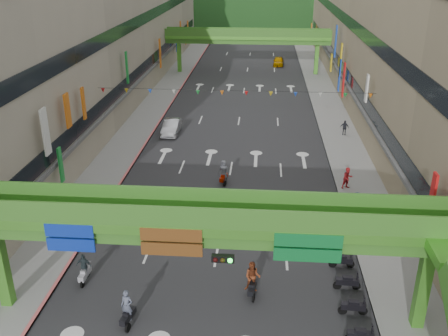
# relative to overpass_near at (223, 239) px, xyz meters

# --- Properties ---
(road_slab) EXTENTS (18.00, 140.00, 0.02)m
(road_slab) POSITION_rel_overpass_near_xyz_m (-0.93, 44.62, -5.20)
(road_slab) COLOR #28282B
(road_slab) RESTS_ON ground
(sidewalk_left) EXTENTS (4.00, 140.00, 0.15)m
(sidewalk_left) POSITION_rel_overpass_near_xyz_m (-11.93, 44.62, -5.13)
(sidewalk_left) COLOR gray
(sidewalk_left) RESTS_ON ground
(sidewalk_right) EXTENTS (4.00, 140.00, 0.15)m
(sidewalk_right) POSITION_rel_overpass_near_xyz_m (10.07, 44.62, -5.13)
(sidewalk_right) COLOR gray
(sidewalk_right) RESTS_ON ground
(curb_left) EXTENTS (0.20, 140.00, 0.18)m
(curb_left) POSITION_rel_overpass_near_xyz_m (-10.03, 44.62, -5.12)
(curb_left) COLOR #CC5959
(curb_left) RESTS_ON ground
(curb_right) EXTENTS (0.20, 140.00, 0.18)m
(curb_right) POSITION_rel_overpass_near_xyz_m (8.17, 44.62, -5.12)
(curb_right) COLOR gray
(curb_right) RESTS_ON ground
(building_row_left) EXTENTS (12.80, 95.00, 19.00)m
(building_row_left) POSITION_rel_overpass_near_xyz_m (-19.86, 44.62, 4.25)
(building_row_left) COLOR #9E937F
(building_row_left) RESTS_ON ground
(building_row_right) EXTENTS (12.80, 95.00, 19.00)m
(building_row_right) POSITION_rel_overpass_near_xyz_m (18.00, 44.62, 4.25)
(building_row_right) COLOR gray
(building_row_right) RESTS_ON ground
(overpass_near) EXTENTS (28.00, 12.27, 7.10)m
(overpass_near) POSITION_rel_overpass_near_xyz_m (0.00, 0.00, 0.00)
(overpass_near) COLOR #4C9E2D
(overpass_near) RESTS_ON ground
(overpass_far) EXTENTS (28.00, 2.20, 7.10)m
(overpass_far) POSITION_rel_overpass_near_xyz_m (-0.93, 59.62, 0.20)
(overpass_far) COLOR #4C9E2D
(overpass_far) RESTS_ON ground
(hill_left) EXTENTS (168.00, 140.00, 112.00)m
(hill_left) POSITION_rel_overpass_near_xyz_m (-15.93, 154.62, -5.21)
(hill_left) COLOR #1C4419
(hill_left) RESTS_ON ground
(hill_right) EXTENTS (208.00, 176.00, 128.00)m
(hill_right) POSITION_rel_overpass_near_xyz_m (24.07, 174.62, -5.21)
(hill_right) COLOR #1C4419
(hill_right) RESTS_ON ground
(bunting_string) EXTENTS (26.00, 0.36, 0.47)m
(bunting_string) POSITION_rel_overpass_near_xyz_m (-0.93, 24.62, 0.75)
(bunting_string) COLOR black
(bunting_string) RESTS_ON ground
(scooter_rider_near) EXTENTS (0.75, 1.58, 2.11)m
(scooter_rider_near) POSITION_rel_overpass_near_xyz_m (-4.94, -0.42, -4.21)
(scooter_rider_near) COLOR black
(scooter_rider_near) RESTS_ON ground
(scooter_rider_mid) EXTENTS (0.99, 1.60, 2.20)m
(scooter_rider_mid) POSITION_rel_overpass_near_xyz_m (1.48, 2.52, -4.06)
(scooter_rider_mid) COLOR black
(scooter_rider_mid) RESTS_ON ground
(scooter_rider_left) EXTENTS (0.92, 1.60, 1.89)m
(scooter_rider_left) POSITION_rel_overpass_near_xyz_m (-8.43, 3.05, -4.28)
(scooter_rider_left) COLOR #A1A0A9
(scooter_rider_left) RESTS_ON ground
(scooter_rider_far) EXTENTS (0.98, 1.57, 2.12)m
(scooter_rider_far) POSITION_rel_overpass_near_xyz_m (-1.34, 17.40, -4.13)
(scooter_rider_far) COLOR #881200
(scooter_rider_far) RESTS_ON ground
(parked_scooter_row) EXTENTS (1.60, 11.55, 1.08)m
(parked_scooter_row) POSITION_rel_overpass_near_xyz_m (6.93, 4.62, -4.68)
(parked_scooter_row) COLOR black
(parked_scooter_row) RESTS_ON ground
(car_silver) EXTENTS (1.65, 4.64, 1.53)m
(car_silver) POSITION_rel_overpass_near_xyz_m (-7.93, 29.62, -4.44)
(car_silver) COLOR #ACADB4
(car_silver) RESTS_ON ground
(car_yellow) EXTENTS (1.96, 4.40, 1.47)m
(car_yellow) POSITION_rel_overpass_near_xyz_m (4.28, 66.33, -4.47)
(car_yellow) COLOR #B97D00
(car_yellow) RESTS_ON ground
(pedestrian_red) EXTENTS (1.09, 0.99, 1.82)m
(pedestrian_red) POSITION_rel_overpass_near_xyz_m (8.87, 16.99, -4.30)
(pedestrian_red) COLOR red
(pedestrian_red) RESTS_ON ground
(pedestrian_dark) EXTENTS (0.98, 0.53, 1.59)m
(pedestrian_dark) POSITION_rel_overpass_near_xyz_m (10.49, 30.34, -4.41)
(pedestrian_dark) COLOR #23242B
(pedestrian_dark) RESTS_ON ground
(pedestrian_blue) EXTENTS (0.86, 0.60, 1.74)m
(pedestrian_blue) POSITION_rel_overpass_near_xyz_m (8.87, 12.57, -4.33)
(pedestrian_blue) COLOR #2D4458
(pedestrian_blue) RESTS_ON ground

